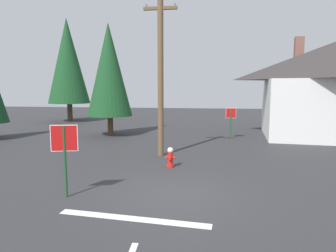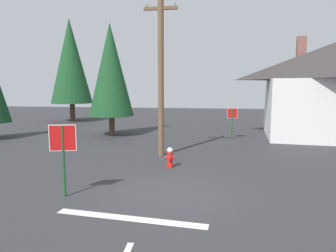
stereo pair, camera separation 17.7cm
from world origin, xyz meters
name	(u,v)px [view 1 (the left image)]	position (x,y,z in m)	size (l,w,h in m)	color
ground_plane	(173,195)	(0.00, 0.00, -0.05)	(80.00, 80.00, 0.10)	#2D2D30
lane_stop_bar	(133,219)	(-0.81, -1.97, 0.00)	(4.02, 0.30, 0.01)	silver
stop_sign_near	(64,146)	(-3.20, -0.76, 1.59)	(0.78, 0.22, 2.22)	#1E4C28
fire_hydrant	(170,157)	(-0.50, 3.08, 0.41)	(0.42, 0.36, 0.84)	red
utility_pole	(161,74)	(-1.25, 5.18, 3.97)	(1.60, 0.28, 7.59)	brown
stop_sign_far	(231,117)	(2.50, 10.58, 1.43)	(0.66, 0.09, 2.02)	#1E4C28
house	(335,88)	(9.40, 12.19, 3.32)	(10.17, 8.16, 6.90)	silver
pine_tree_mid_left	(68,61)	(-12.74, 18.98, 5.92)	(4.03, 4.03, 10.07)	#4C3823
pine_tree_short_left	(109,70)	(-5.75, 10.85, 4.54)	(3.09, 3.09, 7.72)	#4C3823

